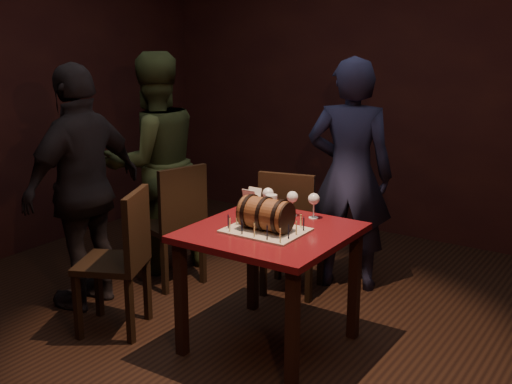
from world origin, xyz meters
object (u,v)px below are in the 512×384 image
at_px(chair_left_front, 123,254).
at_px(person_back, 350,175).
at_px(barrel_cake, 266,214).
at_px(person_left_rear, 154,163).
at_px(pub_table, 270,247).
at_px(chair_back, 290,226).
at_px(chair_left_rear, 176,219).
at_px(wine_glass_right, 314,200).
at_px(wine_glass_left, 268,194).
at_px(person_left_front, 84,188).
at_px(wine_glass_mid, 292,198).
at_px(pint_of_ale, 271,207).

height_order(chair_left_front, person_back, person_back).
bearing_deg(barrel_cake, person_left_rear, 155.89).
bearing_deg(pub_table, chair_left_front, -159.06).
xyz_separation_m(barrel_cake, chair_back, (-0.29, 0.78, -0.33)).
bearing_deg(person_back, chair_left_rear, 14.71).
distance_m(wine_glass_right, person_left_rear, 1.60).
distance_m(chair_back, person_left_rear, 1.23).
xyz_separation_m(wine_glass_left, person_left_front, (-1.19, -0.47, -0.02)).
bearing_deg(person_back, barrel_cake, 72.35).
bearing_deg(barrel_cake, chair_left_rear, 156.90).
height_order(wine_glass_left, person_back, person_back).
distance_m(wine_glass_right, chair_left_rear, 1.24).
relative_size(chair_left_rear, chair_left_front, 1.00).
xyz_separation_m(chair_left_rear, person_back, (1.06, 0.70, 0.33)).
bearing_deg(wine_glass_left, wine_glass_mid, 3.48).
height_order(wine_glass_left, person_left_front, person_left_front).
bearing_deg(person_left_rear, pub_table, 91.66).
distance_m(wine_glass_mid, person_left_rear, 1.47).
bearing_deg(chair_back, barrel_cake, -69.45).
xyz_separation_m(person_back, person_left_rear, (-1.45, -0.51, 0.01)).
bearing_deg(chair_left_rear, wine_glass_left, -7.77).
xyz_separation_m(wine_glass_right, pint_of_ale, (-0.22, -0.14, -0.05)).
bearing_deg(wine_glass_right, person_left_front, -161.19).
distance_m(pint_of_ale, person_left_front, 1.33).
bearing_deg(chair_left_front, barrel_cake, 18.25).
relative_size(chair_back, person_left_front, 0.55).
xyz_separation_m(wine_glass_left, chair_left_rear, (-0.88, 0.12, -0.35)).
xyz_separation_m(wine_glass_left, wine_glass_right, (0.31, 0.04, 0.00)).
height_order(barrel_cake, chair_left_front, barrel_cake).
height_order(person_left_rear, person_left_front, person_left_rear).
bearing_deg(chair_left_front, person_left_front, 162.06).
relative_size(chair_back, person_left_rear, 0.54).
relative_size(wine_glass_right, person_left_rear, 0.09).
relative_size(barrel_cake, pint_of_ale, 2.33).
bearing_deg(person_back, pub_table, 72.54).
bearing_deg(person_left_rear, wine_glass_left, 100.23).
xyz_separation_m(wine_glass_left, pint_of_ale, (0.09, -0.10, -0.05)).
relative_size(wine_glass_left, chair_back, 0.17).
xyz_separation_m(wine_glass_left, wine_glass_mid, (0.17, 0.01, -0.00)).
relative_size(wine_glass_right, chair_left_rear, 0.17).
distance_m(barrel_cake, chair_left_rear, 1.23).
xyz_separation_m(pub_table, chair_back, (-0.29, 0.73, -0.12)).
relative_size(wine_glass_right, person_left_front, 0.10).
xyz_separation_m(person_left_rear, person_left_front, (0.08, -0.78, -0.02)).
bearing_deg(barrel_cake, wine_glass_right, 74.58).
distance_m(chair_left_front, person_left_rear, 1.17).
bearing_deg(wine_glass_right, pub_table, -107.05).
xyz_separation_m(chair_back, chair_left_rear, (-0.80, -0.31, 0.00)).
bearing_deg(chair_left_front, person_back, 59.53).
bearing_deg(person_left_front, wine_glass_left, 110.58).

